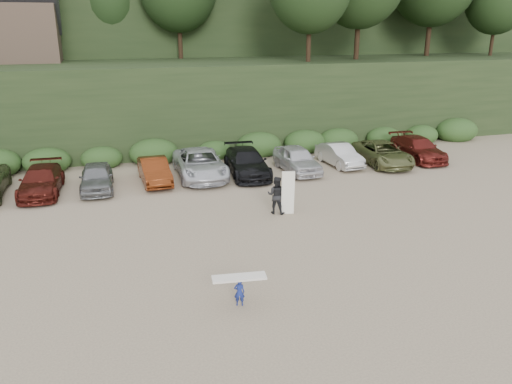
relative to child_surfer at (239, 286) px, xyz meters
name	(u,v)px	position (x,y,z in m)	size (l,w,h in m)	color
ground	(260,246)	(1.99, 4.08, -0.70)	(120.00, 120.00, 0.00)	tan
parked_cars	(183,168)	(0.58, 14.12, 0.06)	(34.28, 6.28, 1.61)	silver
child_surfer	(239,286)	(0.00, 0.00, 0.00)	(1.76, 0.69, 1.03)	navy
adult_surfer	(277,195)	(3.95, 7.45, 0.23)	(1.35, 1.08, 2.14)	black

